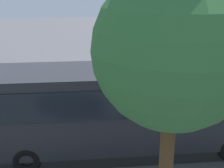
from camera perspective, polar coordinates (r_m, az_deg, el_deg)
ground_plane at (r=16.18m, az=3.87°, el=-3.88°), size 80.00×80.00×0.00m
tour_bus at (r=11.40m, az=2.87°, el=-4.93°), size 10.29×2.87×3.25m
spectator_far_left at (r=14.81m, az=7.86°, el=-1.75°), size 0.58×0.36×1.79m
spectator_left at (r=14.65m, az=4.61°, el=-1.95°), size 0.58×0.34×1.76m
spectator_centre at (r=14.31m, az=0.96°, el=-2.37°), size 0.57×0.31×1.77m
spectator_right at (r=14.34m, az=-3.16°, el=-2.33°), size 0.57×0.33×1.77m
parked_motorcycle_silver at (r=14.65m, az=11.65°, el=-4.70°), size 2.05×0.58×0.99m
parked_motorcycle_dark at (r=13.84m, az=2.09°, el=-5.75°), size 2.05×0.62×0.99m
stunt_motorcycle at (r=18.14m, az=-4.64°, el=0.71°), size 2.05×0.58×1.23m
traffic_cone at (r=17.68m, az=3.49°, el=-0.80°), size 0.34×0.34×0.63m
tree_centre at (r=6.14m, az=11.47°, el=8.39°), size 3.27×3.27×7.06m
bay_line_b at (r=18.00m, az=12.87°, el=-1.92°), size 0.25×4.16×0.01m
bay_line_c at (r=17.22m, az=3.85°, el=-2.44°), size 0.24×3.79×0.01m
bay_line_d at (r=16.89m, az=-5.76°, el=-2.91°), size 0.26×4.43×0.01m
bay_line_e at (r=17.06m, az=-15.47°, el=-3.31°), size 0.24×3.81×0.01m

